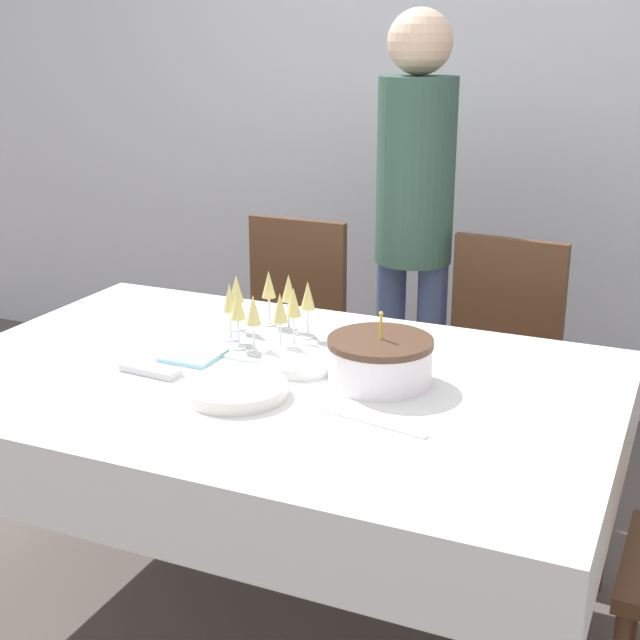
{
  "coord_description": "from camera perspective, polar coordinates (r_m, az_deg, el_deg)",
  "views": [
    {
      "loc": [
        1.02,
        -1.98,
        1.64
      ],
      "look_at": [
        0.08,
        0.15,
        0.88
      ],
      "focal_mm": 50.0,
      "sensor_mm": 36.0,
      "label": 1
    }
  ],
  "objects": [
    {
      "name": "cake_knife",
      "position": [
        2.11,
        3.23,
        -6.55
      ],
      "size": [
        0.3,
        0.07,
        0.0
      ],
      "color": "silver",
      "rests_on": "dining_table"
    },
    {
      "name": "person_standing",
      "position": [
        3.25,
        6.08,
        7.35
      ],
      "size": [
        0.28,
        0.28,
        1.71
      ],
      "color": "#3F4C72",
      "rests_on": "ground_plane"
    },
    {
      "name": "birthday_cake",
      "position": [
        2.32,
        3.87,
        -2.61
      ],
      "size": [
        0.28,
        0.28,
        0.2
      ],
      "color": "white",
      "rests_on": "dining_table"
    },
    {
      "name": "dining_table",
      "position": [
        2.43,
        -3.16,
        -5.71
      ],
      "size": [
        1.82,
        1.19,
        0.76
      ],
      "color": "white",
      "rests_on": "ground_plane"
    },
    {
      "name": "plate_stack_dessert",
      "position": [
        2.44,
        -1.24,
        -2.72
      ],
      "size": [
        0.22,
        0.22,
        0.03
      ],
      "color": "white",
      "rests_on": "dining_table"
    },
    {
      "name": "champagne_tray",
      "position": [
        2.62,
        -3.44,
        0.43
      ],
      "size": [
        0.36,
        0.36,
        0.18
      ],
      "color": "silver",
      "rests_on": "dining_table"
    },
    {
      "name": "dining_chair_far_right",
      "position": [
        3.16,
        11.13,
        -2.91
      ],
      "size": [
        0.45,
        0.45,
        0.96
      ],
      "color": "#51331E",
      "rests_on": "ground_plane"
    },
    {
      "name": "plate_stack_main",
      "position": [
        2.26,
        -5.42,
        -4.45
      ],
      "size": [
        0.26,
        0.26,
        0.03
      ],
      "color": "silver",
      "rests_on": "dining_table"
    },
    {
      "name": "ground_plane",
      "position": [
        2.77,
        -2.91,
        -18.3
      ],
      "size": [
        12.0,
        12.0,
        0.0
      ],
      "primitive_type": "plane",
      "color": "#564C47"
    },
    {
      "name": "fork_pile",
      "position": [
        2.44,
        -10.78,
        -3.14
      ],
      "size": [
        0.17,
        0.07,
        0.02
      ],
      "color": "silver",
      "rests_on": "dining_table"
    },
    {
      "name": "dining_chair_far_left",
      "position": [
        3.41,
        -2.23,
        -0.99
      ],
      "size": [
        0.43,
        0.43,
        0.96
      ],
      "color": "#51331E",
      "rests_on": "ground_plane"
    },
    {
      "name": "napkin_pile",
      "position": [
        2.54,
        -8.14,
        -2.26
      ],
      "size": [
        0.15,
        0.15,
        0.01
      ],
      "color": "#8CC6E0",
      "rests_on": "dining_table"
    },
    {
      "name": "wall_back",
      "position": [
        4.02,
        9.3,
        13.73
      ],
      "size": [
        8.0,
        0.05,
        2.7
      ],
      "color": "silver",
      "rests_on": "ground_plane"
    }
  ]
}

